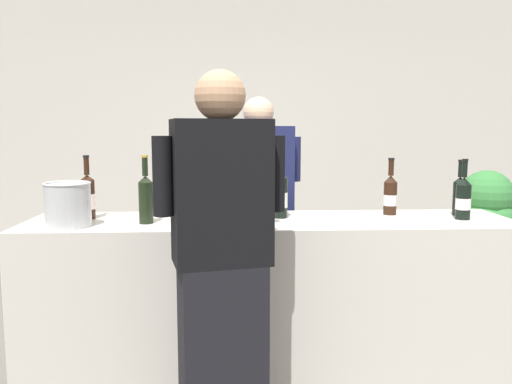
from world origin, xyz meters
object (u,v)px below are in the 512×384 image
Objects in this scene: wine_bottle_0 at (280,195)px; ice_bucket at (68,204)px; person_guest at (222,276)px; wine_bottle_3 at (88,197)px; wine_bottle_5 at (460,194)px; person_server at (258,228)px; wine_bottle_1 at (146,197)px; wine_bottle_4 at (463,198)px; wine_glass at (270,200)px; wine_bottle_2 at (390,194)px; potted_shrub at (482,235)px; wine_bottle_6 at (214,196)px.

wine_bottle_0 reaches higher than ice_bucket.
wine_bottle_3 is at bearing 137.86° from person_guest.
wine_bottle_5 is 0.19× the size of person_server.
wine_bottle_1 reaches higher than ice_bucket.
wine_bottle_4 is 1.05m from wine_glass.
wine_bottle_2 reaches higher than potted_shrub.
person_server reaches higher than wine_bottle_1.
wine_bottle_5 reaches higher than ice_bucket.
wine_bottle_2 is 0.38m from wine_bottle_5.
ice_bucket is (-1.70, -0.29, -0.00)m from wine_bottle_2.
ice_bucket is (-1.00, -0.05, -0.01)m from wine_glass.
wine_bottle_4 is (0.34, -0.17, -0.00)m from wine_bottle_2.
wine_glass is (-1.04, -0.07, 0.00)m from wine_bottle_4.
person_guest is (0.05, -0.57, -0.26)m from wine_bottle_6.
wine_bottle_2 is (1.34, 0.21, -0.02)m from wine_bottle_1.
wine_bottle_4 is 0.96× the size of wine_bottle_6.
wine_bottle_3 is 1.02m from person_guest.
wine_glass is (0.97, -0.17, -0.00)m from wine_bottle_3.
wine_bottle_3 is at bearing -177.93° from wine_bottle_2.
wine_bottle_1 reaches higher than wine_bottle_0.
ice_bucket is at bearing -176.72° from wine_bottle_4.
wine_bottle_0 is 1.04m from wine_bottle_3.
wine_bottle_1 is 0.64m from wine_glass.
wine_bottle_2 is 1.83× the size of wine_glass.
wine_bottle_4 is 1.26m from potted_shrub.
ice_bucket reaches higher than potted_shrub.
ice_bucket is at bearing -170.47° from wine_bottle_2.
wine_bottle_4 is at bearing -26.14° from wine_bottle_2.
wine_bottle_0 is 0.64m from wine_bottle_2.
wine_bottle_0 is at bearing 10.70° from wine_bottle_1.
wine_bottle_0 is at bearing -79.70° from person_server.
wine_bottle_3 is 2.05m from wine_bottle_5.
wine_bottle_4 is 0.29× the size of potted_shrub.
wine_bottle_6 reaches higher than wine_glass.
person_guest is (0.76, -0.43, -0.24)m from ice_bucket.
person_server is (0.61, 0.64, -0.29)m from wine_bottle_1.
ice_bucket is at bearing -167.87° from wine_bottle_1.
wine_bottle_0 is at bearing -0.75° from wine_bottle_3.
person_guest reaches higher than wine_bottle_5.
wine_bottle_3 is 2.02m from wine_bottle_4.
wine_bottle_6 is at bearing -7.39° from wine_bottle_3.
wine_bottle_6 is at bearing -168.11° from wine_bottle_0.
ice_bucket is 2.94m from potted_shrub.
wine_bottle_1 is 1.35m from wine_bottle_2.
wine_bottle_3 is (-1.04, 0.01, -0.00)m from wine_bottle_0.
person_server is at bearing 156.49° from wine_bottle_5.
potted_shrub is at bearing 55.86° from wine_bottle_5.
potted_shrub is (1.61, 0.91, -0.43)m from wine_bottle_0.
wine_bottle_0 is at bearing 174.45° from wine_bottle_4.
wine_bottle_2 is at bearing 9.53° from ice_bucket.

